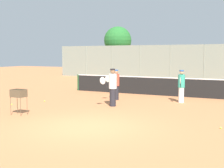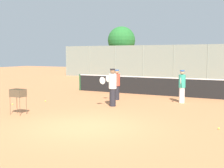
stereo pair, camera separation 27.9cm
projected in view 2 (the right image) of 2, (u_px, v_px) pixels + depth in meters
name	position (u px, v px, depth m)	size (l,w,h in m)	color
ground_plane	(84.00, 127.00, 10.20)	(80.00, 80.00, 0.00)	#D37F4C
tennis_net	(167.00, 86.00, 17.78)	(12.06, 0.10, 1.07)	#26592D
back_fence	(208.00, 63.00, 27.65)	(30.92, 0.08, 3.27)	gray
tree_0	(121.00, 40.00, 37.33)	(3.29, 3.29, 5.70)	brown
player_white_outfit	(182.00, 86.00, 15.24)	(0.33, 0.88, 1.60)	white
player_red_cap	(117.00, 84.00, 16.21)	(0.55, 0.78, 1.58)	#26262D
player_yellow_shirt	(112.00, 87.00, 14.22)	(0.56, 0.82, 1.72)	#26262D
ball_cart	(18.00, 95.00, 12.30)	(0.56, 0.41, 1.01)	brown
tennis_ball_0	(12.00, 104.00, 14.72)	(0.07, 0.07, 0.07)	#D1E54C
tennis_ball_1	(219.00, 128.00, 9.88)	(0.07, 0.07, 0.07)	#D1E54C
tennis_ball_3	(45.00, 101.00, 15.71)	(0.07, 0.07, 0.07)	#D1E54C
parked_car	(140.00, 71.00, 32.96)	(4.20, 1.70, 1.60)	white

